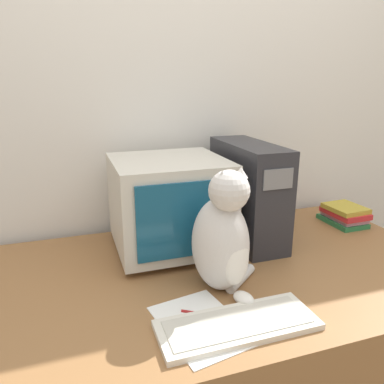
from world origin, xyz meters
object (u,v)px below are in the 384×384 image
(book_stack, at_px, (344,215))
(computer_tower, at_px, (248,192))
(pen, at_px, (204,314))
(keyboard, at_px, (238,325))
(cat, at_px, (223,239))
(crt_monitor, at_px, (169,204))

(book_stack, bearing_deg, computer_tower, -179.73)
(computer_tower, distance_m, pen, 0.64)
(computer_tower, xyz_separation_m, keyboard, (-0.30, -0.56, -0.20))
(computer_tower, xyz_separation_m, book_stack, (0.52, 0.00, -0.16))
(keyboard, xyz_separation_m, cat, (0.04, 0.20, 0.17))
(cat, relative_size, book_stack, 1.92)
(computer_tower, relative_size, pen, 3.81)
(computer_tower, distance_m, cat, 0.44)
(crt_monitor, relative_size, pen, 3.54)
(computer_tower, height_order, cat, computer_tower)
(book_stack, relative_size, pen, 1.77)
(computer_tower, relative_size, cat, 1.12)
(keyboard, relative_size, pen, 3.73)
(crt_monitor, height_order, pen, crt_monitor)
(book_stack, height_order, pen, book_stack)
(cat, bearing_deg, keyboard, -117.68)
(crt_monitor, xyz_separation_m, pen, (-0.03, -0.47, -0.19))
(cat, xyz_separation_m, book_stack, (0.79, 0.36, -0.13))
(cat, bearing_deg, book_stack, 7.30)
(cat, height_order, pen, cat)
(computer_tower, relative_size, book_stack, 2.16)
(computer_tower, height_order, book_stack, computer_tower)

